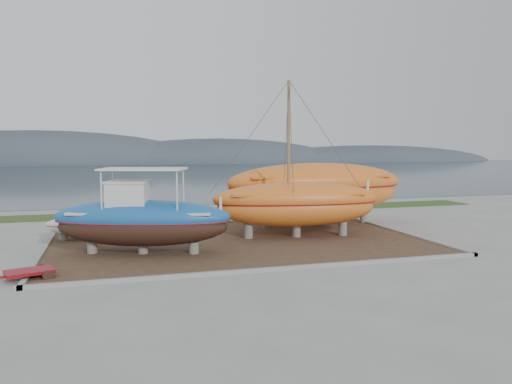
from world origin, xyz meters
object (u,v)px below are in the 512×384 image
object	(u,v)px
blue_caique	(142,211)
orange_sailboat	(297,160)
red_trailer	(30,275)
orange_bare_hull	(316,195)
white_dinghy	(86,228)

from	to	relation	value
blue_caique	orange_sailboat	world-z (taller)	orange_sailboat
blue_caique	red_trailer	xyz separation A→B (m)	(-4.20, -3.04, -1.78)
blue_caique	orange_bare_hull	distance (m)	11.81
orange_sailboat	orange_bare_hull	bearing A→B (deg)	60.05
orange_bare_hull	red_trailer	world-z (taller)	orange_bare_hull
blue_caique	white_dinghy	distance (m)	5.10
blue_caique	red_trailer	world-z (taller)	blue_caique
blue_caique	red_trailer	distance (m)	5.48
blue_caique	orange_bare_hull	world-z (taller)	blue_caique
white_dinghy	orange_sailboat	xyz separation A→B (m)	(10.53, -2.35, 3.45)
red_trailer	white_dinghy	bearing A→B (deg)	59.74
orange_bare_hull	red_trailer	size ratio (longest dim) A/B	4.55
orange_sailboat	red_trailer	distance (m)	13.71
orange_bare_hull	red_trailer	bearing A→B (deg)	-151.11
white_dinghy	orange_bare_hull	xyz separation A→B (m)	(13.11, 1.05, 1.23)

